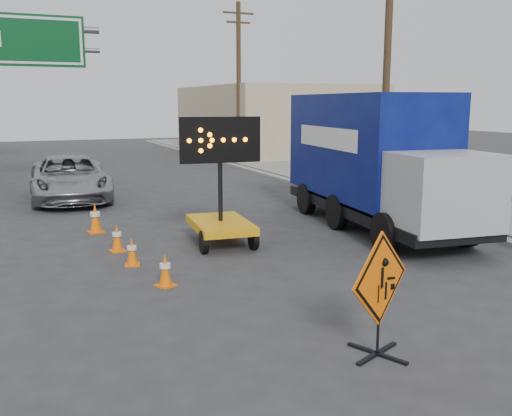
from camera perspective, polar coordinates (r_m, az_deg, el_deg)
ground at (r=8.69m, az=7.44°, el=-13.40°), size 100.00×100.00×0.00m
curb_right at (r=24.80m, az=4.21°, el=2.49°), size 0.40×60.00×0.12m
sidewalk_right at (r=25.93m, az=8.74°, el=2.78°), size 4.00×60.00×0.15m
building_right_far at (r=40.60m, az=1.80°, el=8.80°), size 10.00×14.00×4.60m
utility_pole_near at (r=20.74m, az=12.95°, el=13.50°), size 1.80×0.26×9.00m
utility_pole_far at (r=33.12m, az=-1.74°, el=12.54°), size 1.80×0.26×9.00m
construction_sign at (r=8.13m, az=12.26°, el=-8.10°), size 1.25×0.90×1.79m
arrow_board at (r=14.24m, az=-3.56°, el=-0.87°), size 2.01×2.34×3.17m
pickup_truck at (r=21.83m, az=-18.13°, el=2.86°), size 2.92×5.88×1.60m
box_truck at (r=16.41m, az=11.74°, el=3.96°), size 3.23×8.12×3.75m
cone_a at (r=11.21m, az=-9.07°, el=-6.14°), size 0.43×0.43×0.64m
cone_b at (r=12.74m, az=-12.31°, el=-4.27°), size 0.38×0.38×0.63m
cone_c at (r=14.00m, az=-13.73°, el=-2.91°), size 0.39×0.39×0.67m
cone_d at (r=16.14m, az=-15.78°, el=-0.97°), size 0.46×0.46×0.81m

